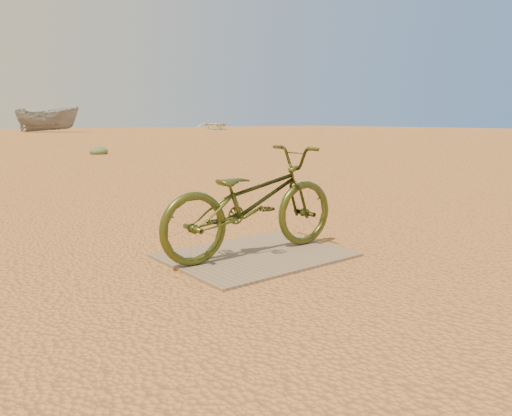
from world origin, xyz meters
TOP-DOWN VIEW (x-y plane):
  - ground at (0.00, 0.00)m, footprint 120.00×120.00m
  - plywood_board at (0.29, 0.14)m, footprint 1.42×1.09m
  - bicycle at (0.27, 0.16)m, footprint 1.70×0.65m
  - boat_mid_right at (10.93, 42.86)m, footprint 5.70×5.24m
  - boat_far_right at (28.35, 42.68)m, footprint 5.56×6.30m
  - kale_b at (3.88, 12.90)m, footprint 0.58×0.58m

SIDE VIEW (x-z plane):
  - ground at x=0.00m, z-range 0.00..0.00m
  - kale_b at x=3.88m, z-range -0.16..0.16m
  - plywood_board at x=0.29m, z-range 0.00..0.02m
  - bicycle at x=0.27m, z-range 0.02..0.90m
  - boat_far_right at x=28.35m, z-range 0.00..1.08m
  - boat_mid_right at x=10.93m, z-range 0.00..2.19m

